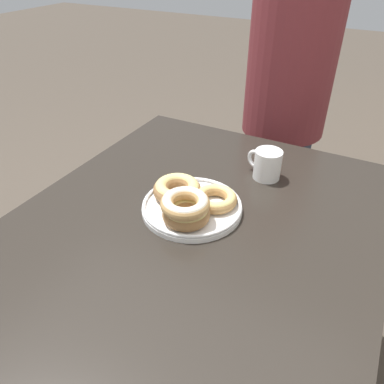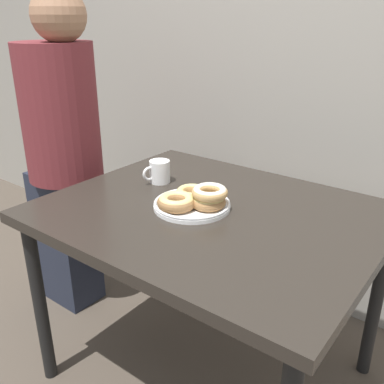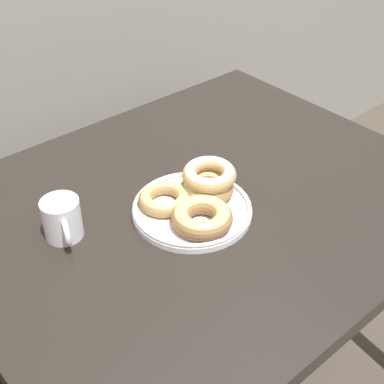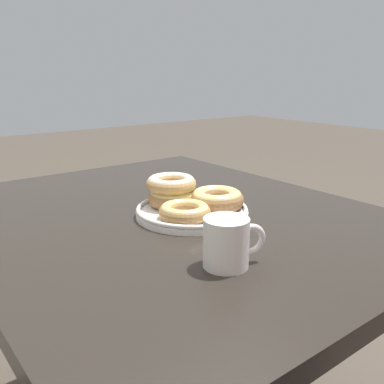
{
  "view_description": "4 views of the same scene",
  "coord_description": "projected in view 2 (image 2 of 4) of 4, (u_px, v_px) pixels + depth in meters",
  "views": [
    {
      "loc": [
        0.66,
        0.73,
        1.36
      ],
      "look_at": [
        -0.06,
        0.35,
        0.81
      ],
      "focal_mm": 35.0,
      "sensor_mm": 36.0,
      "label": 1
    },
    {
      "loc": [
        0.77,
        -0.74,
        1.38
      ],
      "look_at": [
        -0.06,
        0.35,
        0.81
      ],
      "focal_mm": 40.0,
      "sensor_mm": 36.0,
      "label": 2
    },
    {
      "loc": [
        -0.67,
        -0.37,
        1.51
      ],
      "look_at": [
        -0.06,
        0.35,
        0.81
      ],
      "focal_mm": 50.0,
      "sensor_mm": 36.0,
      "label": 3
    },
    {
      "loc": [
        -0.84,
        0.95,
        1.09
      ],
      "look_at": [
        -0.06,
        0.35,
        0.81
      ],
      "focal_mm": 40.0,
      "sensor_mm": 36.0,
      "label": 4
    }
  ],
  "objects": [
    {
      "name": "donut_plate",
      "position": [
        194.0,
        200.0,
        1.49
      ],
      "size": [
        0.28,
        0.29,
        0.09
      ],
      "color": "white",
      "rests_on": "dining_table"
    },
    {
      "name": "wall_back",
      "position": [
        312.0,
        35.0,
        1.84
      ],
      "size": [
        8.0,
        0.05,
        2.6
      ],
      "color": "#9E998E",
      "rests_on": "ground_plane"
    },
    {
      "name": "person_figure",
      "position": [
        62.0,
        152.0,
        1.94
      ],
      "size": [
        0.39,
        0.33,
        1.49
      ],
      "color": "#232838",
      "rests_on": "ground_plane"
    },
    {
      "name": "coffee_mug",
      "position": [
        159.0,
        171.0,
        1.72
      ],
      "size": [
        0.08,
        0.12,
        0.09
      ],
      "color": "white",
      "rests_on": "dining_table"
    },
    {
      "name": "dining_table",
      "position": [
        211.0,
        228.0,
        1.53
      ],
      "size": [
        1.14,
        0.93,
        0.75
      ],
      "color": "#28231E",
      "rests_on": "ground_plane"
    }
  ]
}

